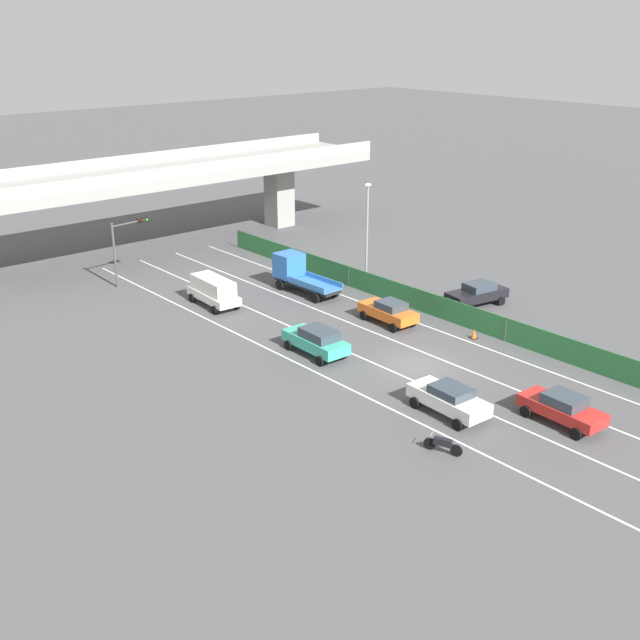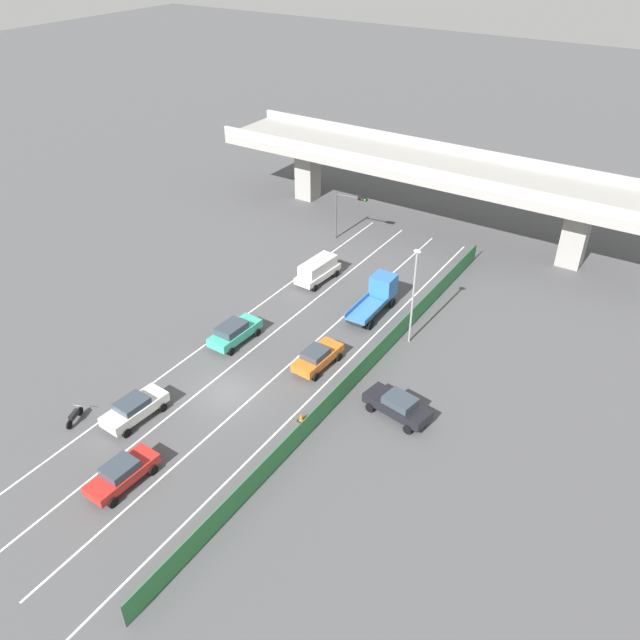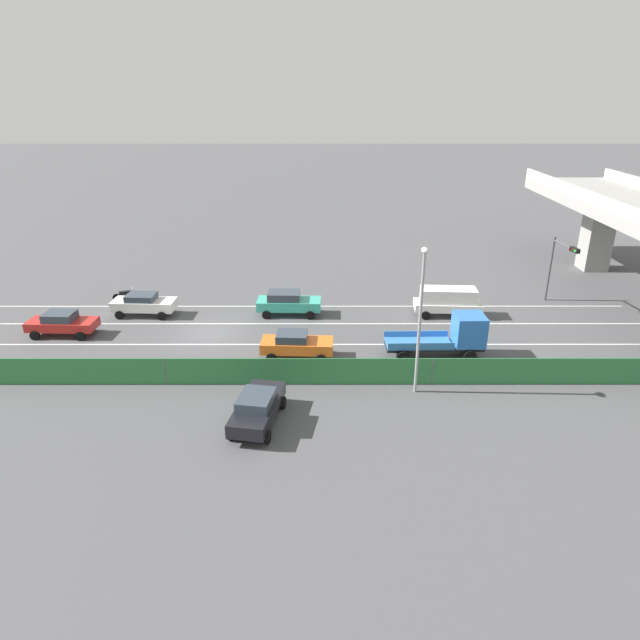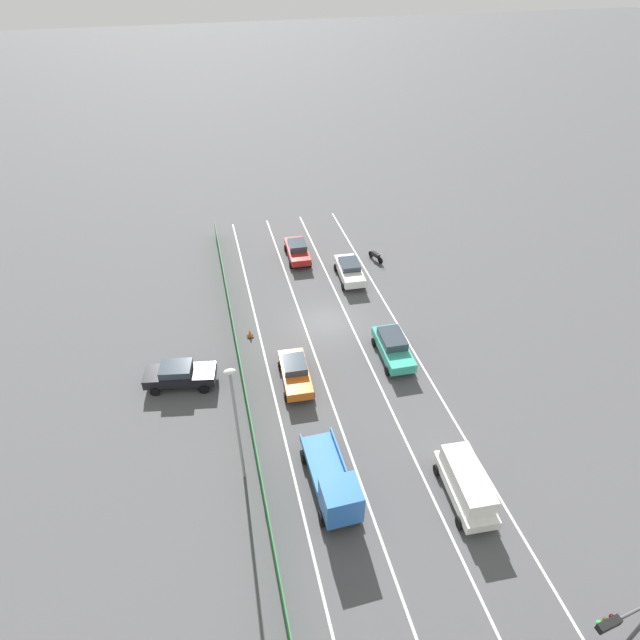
% 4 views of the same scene
% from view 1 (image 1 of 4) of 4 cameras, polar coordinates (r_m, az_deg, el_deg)
% --- Properties ---
extents(ground_plane, '(300.00, 300.00, 0.00)m').
position_cam_1_polar(ground_plane, '(47.63, 7.01, -3.26)').
color(ground_plane, '#4C4C4F').
extents(lane_line_left_edge, '(0.14, 48.61, 0.01)m').
position_cam_1_polar(lane_line_left_edge, '(48.56, -2.71, -2.62)').
color(lane_line_left_edge, silver).
rests_on(lane_line_left_edge, ground).
extents(lane_line_mid_left, '(0.14, 48.61, 0.01)m').
position_cam_1_polar(lane_line_mid_left, '(50.62, 0.41, -1.60)').
color(lane_line_mid_left, silver).
rests_on(lane_line_mid_left, ground).
extents(lane_line_mid_right, '(0.14, 48.61, 0.01)m').
position_cam_1_polar(lane_line_mid_right, '(52.82, 3.28, -0.65)').
color(lane_line_mid_right, silver).
rests_on(lane_line_mid_right, ground).
extents(lane_line_right_edge, '(0.14, 48.61, 0.01)m').
position_cam_1_polar(lane_line_right_edge, '(55.16, 5.90, 0.23)').
color(lane_line_right_edge, silver).
rests_on(lane_line_right_edge, ground).
extents(elevated_overpass, '(47.07, 8.24, 8.01)m').
position_cam_1_polar(elevated_overpass, '(70.82, -12.81, 9.68)').
color(elevated_overpass, gray).
rests_on(elevated_overpass, ground).
extents(green_fence, '(0.10, 44.71, 1.60)m').
position_cam_1_polar(green_fence, '(56.18, 7.24, 1.42)').
color(green_fence, '#2D753D').
rests_on(green_fence, ground).
extents(car_taxi_teal, '(2.14, 4.67, 1.76)m').
position_cam_1_polar(car_taxi_teal, '(48.36, -0.26, -1.46)').
color(car_taxi_teal, teal).
rests_on(car_taxi_teal, ground).
extents(car_sedan_red, '(2.11, 4.53, 1.62)m').
position_cam_1_polar(car_sedan_red, '(42.18, 17.13, -6.07)').
color(car_sedan_red, red).
rests_on(car_sedan_red, ground).
extents(car_van_white, '(2.25, 4.91, 2.09)m').
position_cam_1_polar(car_van_white, '(57.18, -7.72, 2.17)').
color(car_van_white, silver).
rests_on(car_van_white, ground).
extents(car_taxi_orange, '(2.12, 4.47, 1.63)m').
position_cam_1_polar(car_taxi_orange, '(53.57, 4.98, 0.65)').
color(car_taxi_orange, orange).
rests_on(car_taxi_orange, ground).
extents(car_sedan_white, '(2.19, 4.62, 1.63)m').
position_cam_1_polar(car_sedan_white, '(41.73, 9.31, -5.63)').
color(car_sedan_white, white).
rests_on(car_sedan_white, ground).
extents(flatbed_truck_blue, '(2.27, 5.98, 2.72)m').
position_cam_1_polar(flatbed_truck_blue, '(60.07, -1.70, 3.46)').
color(flatbed_truck_blue, black).
rests_on(flatbed_truck_blue, ground).
extents(motorcycle, '(0.87, 1.86, 0.93)m').
position_cam_1_polar(motorcycle, '(38.40, 8.89, -8.87)').
color(motorcycle, black).
rests_on(motorcycle, ground).
extents(parked_sedan_dark, '(4.86, 2.61, 1.67)m').
position_cam_1_polar(parked_sedan_dark, '(57.93, 11.31, 1.91)').
color(parked_sedan_dark, black).
rests_on(parked_sedan_dark, ground).
extents(traffic_light, '(3.36, 0.67, 5.09)m').
position_cam_1_polar(traffic_light, '(62.65, -13.83, 5.74)').
color(traffic_light, '#47474C').
rests_on(traffic_light, ground).
extents(street_lamp, '(0.60, 0.36, 8.09)m').
position_cam_1_polar(street_lamp, '(59.82, 3.43, 6.79)').
color(street_lamp, gray).
rests_on(street_lamp, ground).
extents(traffic_cone, '(0.47, 0.47, 0.64)m').
position_cam_1_polar(traffic_cone, '(52.07, 11.08, -1.00)').
color(traffic_cone, orange).
rests_on(traffic_cone, ground).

